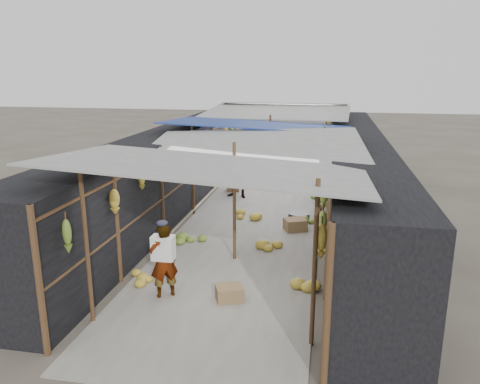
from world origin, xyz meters
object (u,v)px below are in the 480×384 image
Objects in this scene: black_basin at (299,216)px; vendor_seated at (303,166)px; crate_near at (229,294)px; vendor_elderly at (164,261)px; shopper_blue at (239,173)px.

black_basin is 5.06m from vendor_seated.
crate_near is 0.80× the size of black_basin.
vendor_elderly is (-1.20, -0.06, 0.57)m from crate_near.
shopper_blue reaches higher than vendor_elderly.
vendor_elderly is 6.93m from shopper_blue.
black_basin is at bearing -146.81° from vendor_elderly.
vendor_elderly is at bearing -1.32° from vendor_seated.
vendor_seated reaches higher than crate_near.
crate_near is at bearing -65.77° from shopper_blue.
vendor_elderly is 0.85× the size of shopper_blue.
shopper_blue is 3.70m from vendor_seated.
shopper_blue is (-2.07, 1.86, 0.75)m from black_basin.
crate_near is 0.28× the size of shopper_blue.
crate_near is 1.32m from vendor_elderly.
vendor_seated is (-0.20, 5.04, 0.40)m from black_basin.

